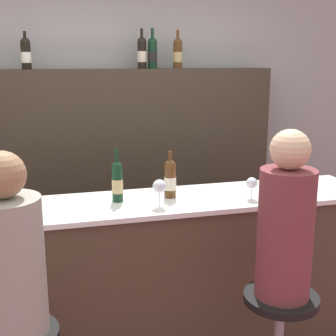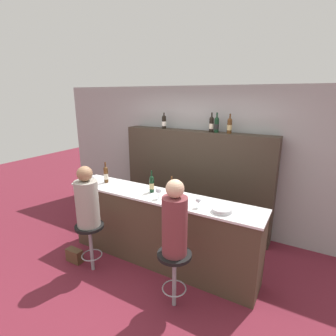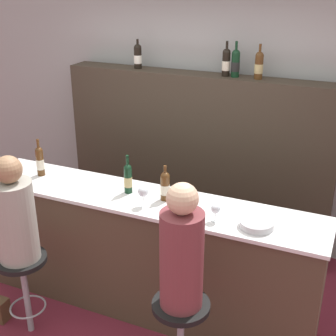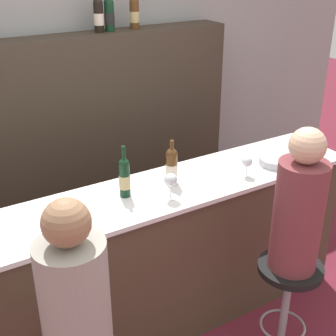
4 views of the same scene
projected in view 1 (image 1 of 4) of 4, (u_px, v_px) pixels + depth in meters
wall_back at (108, 130)px, 4.17m from camera, size 6.40×0.05×2.60m
bar_counter at (144, 282)px, 2.96m from camera, size 2.95×0.56×1.08m
back_bar_cabinet at (113, 177)px, 4.05m from camera, size 2.77×0.28×1.84m
wine_bottle_counter_1 at (117, 181)px, 2.80m from camera, size 0.07×0.07×0.33m
wine_bottle_counter_2 at (170, 178)px, 2.89m from camera, size 0.08×0.08×0.29m
wine_bottle_backbar_0 at (26, 53)px, 3.64m from camera, size 0.08×0.08×0.29m
wine_bottle_backbar_1 at (142, 53)px, 3.87m from camera, size 0.08×0.08×0.32m
wine_bottle_backbar_2 at (152, 53)px, 3.89m from camera, size 0.08×0.08×0.33m
wine_bottle_backbar_3 at (178, 53)px, 3.95m from camera, size 0.08×0.08×0.32m
wine_glass_1 at (159, 187)px, 2.70m from camera, size 0.08×0.08×0.16m
wine_glass_2 at (252, 184)px, 2.86m from camera, size 0.07×0.07×0.14m
metal_bowl at (292, 190)px, 2.98m from camera, size 0.25×0.25×0.05m
guest_seated_left at (9, 257)px, 2.04m from camera, size 0.31×0.31×0.84m
bar_stool_right at (280, 321)px, 2.50m from camera, size 0.40×0.40×0.71m
guest_seated_right at (286, 224)px, 2.37m from camera, size 0.28×0.28×0.88m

